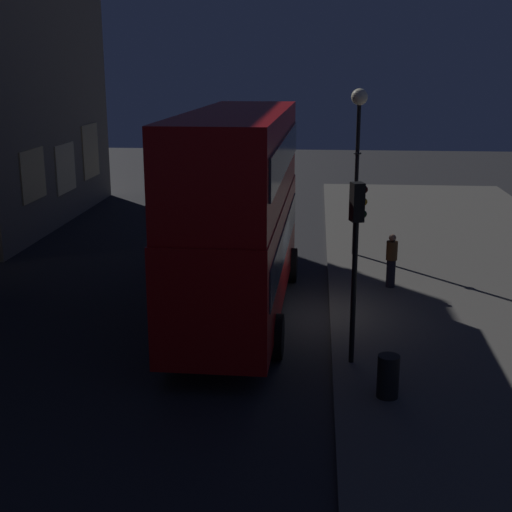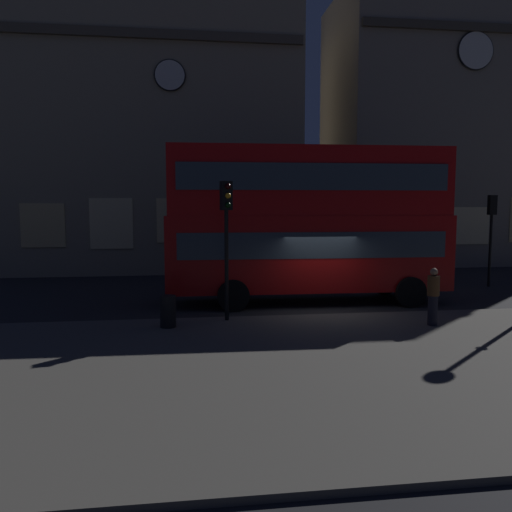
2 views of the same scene
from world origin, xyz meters
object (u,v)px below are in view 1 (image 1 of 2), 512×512
Objects in this scene: double_decker_bus at (239,206)px; pedestrian at (391,260)px; litter_bin at (388,376)px; street_lamp at (358,128)px; traffic_light_far_side at (197,167)px; traffic_light_near_kerb at (357,236)px.

double_decker_bus is 5.55m from pedestrian.
litter_bin is at bearing 100.80° from pedestrian.
traffic_light_far_side is at bearing 69.36° from street_lamp.
traffic_light_far_side reaches higher than litter_bin.
traffic_light_far_side is at bearing 24.27° from litter_bin.
double_decker_bus is 2.47× the size of traffic_light_near_kerb.
double_decker_bus reaches higher than litter_bin.
street_lamp reaches higher than traffic_light_far_side.
traffic_light_near_kerb is 13.16m from traffic_light_far_side.
street_lamp is 5.37m from pedestrian.
double_decker_bus is 4.30m from traffic_light_near_kerb.
pedestrian is at bearing -5.99° from litter_bin.
double_decker_bus is at bearing 26.88° from traffic_light_near_kerb.
traffic_light_near_kerb is at bearing 177.01° from street_lamp.
street_lamp is at bearing -26.51° from double_decker_bus.
pedestrian is at bearing -166.43° from street_lamp.
litter_bin is at bearing 26.75° from traffic_light_far_side.
pedestrian is (2.67, -4.37, -2.13)m from double_decker_bus.
pedestrian is at bearing -29.93° from traffic_light_near_kerb.
street_lamp is (-2.27, -6.02, 1.74)m from traffic_light_far_side.
traffic_light_near_kerb is 0.71× the size of street_lamp.
street_lamp reaches higher than traffic_light_near_kerb.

